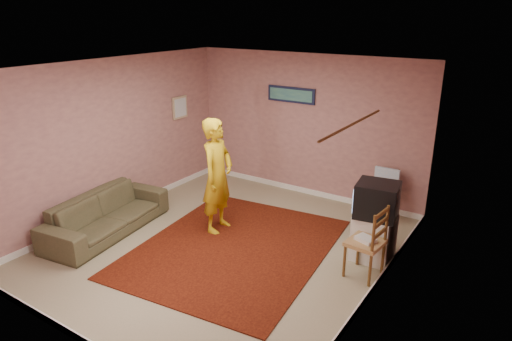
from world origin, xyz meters
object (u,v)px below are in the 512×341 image
Objects in this scene: tv_cabinet at (374,237)px; person at (217,176)px; sofa at (106,214)px; crt_tv at (377,200)px; chair_a at (385,190)px; chair_b at (366,234)px.

person is (-2.36, -0.45, 0.57)m from tv_cabinet.
tv_cabinet reaches higher than sofa.
crt_tv reaches higher than chair_a.
chair_a is 0.86× the size of chair_b.
chair_a is at bearing 102.37° from tv_cabinet.
crt_tv is at bearing -171.59° from tv_cabinet.
crt_tv reaches higher than sofa.
chair_a is (-0.30, 1.35, 0.19)m from tv_cabinet.
sofa is (-3.80, -1.02, -0.29)m from chair_b.
crt_tv is 4.07m from sofa.
chair_b is at bearing -97.90° from person.
person reaches higher than chair_a.
person reaches higher than tv_cabinet.
tv_cabinet is at bearing -86.61° from person.
chair_b is at bearing -84.46° from tv_cabinet.
tv_cabinet is at bearing -88.59° from chair_a.
crt_tv is 0.56m from chair_b.
tv_cabinet is 0.31× the size of sofa.
person is at bearing -177.60° from crt_tv.
crt_tv is 0.34× the size of person.
person is (1.39, 1.04, 0.59)m from sofa.
chair_a is at bearing -58.48° from sofa.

